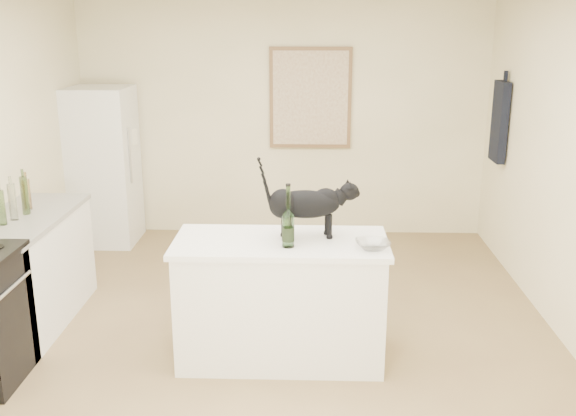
{
  "coord_description": "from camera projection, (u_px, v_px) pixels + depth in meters",
  "views": [
    {
      "loc": [
        0.3,
        -4.53,
        2.39
      ],
      "look_at": [
        0.15,
        -0.15,
        1.12
      ],
      "focal_mm": 40.9,
      "sensor_mm": 36.0,
      "label": 1
    }
  ],
  "objects": [
    {
      "name": "left_cabinets",
      "position": [
        29.0,
        273.0,
        5.26
      ],
      "size": [
        0.6,
        1.4,
        0.86
      ],
      "primitive_type": "cube",
      "color": "white",
      "rests_on": "floor"
    },
    {
      "name": "glass_bowl",
      "position": [
        373.0,
        245.0,
        4.4
      ],
      "size": [
        0.26,
        0.26,
        0.06
      ],
      "primitive_type": "imported",
      "rotation": [
        0.0,
        0.0,
        0.11
      ],
      "color": "silver",
      "rests_on": "island_top"
    },
    {
      "name": "island_top",
      "position": [
        281.0,
        243.0,
        4.58
      ],
      "size": [
        1.5,
        0.7,
        0.04
      ],
      "primitive_type": "cube",
      "color": "white",
      "rests_on": "island_base"
    },
    {
      "name": "island_base",
      "position": [
        281.0,
        302.0,
        4.71
      ],
      "size": [
        1.44,
        0.67,
        0.86
      ],
      "primitive_type": "cube",
      "color": "white",
      "rests_on": "floor"
    },
    {
      "name": "left_countertop",
      "position": [
        22.0,
        219.0,
        5.13
      ],
      "size": [
        0.62,
        1.44,
        0.04
      ],
      "primitive_type": "cube",
      "color": "gray",
      "rests_on": "left_cabinets"
    },
    {
      "name": "artwork_frame",
      "position": [
        310.0,
        98.0,
        7.19
      ],
      "size": [
        0.9,
        0.03,
        1.1
      ],
      "primitive_type": "cube",
      "color": "brown",
      "rests_on": "wall_back"
    },
    {
      "name": "wine_bottle",
      "position": [
        288.0,
        219.0,
        4.39
      ],
      "size": [
        0.09,
        0.09,
        0.39
      ],
      "primitive_type": "cylinder",
      "rotation": [
        0.0,
        0.0,
        -0.07
      ],
      "color": "#2E6327",
      "rests_on": "island_top"
    },
    {
      "name": "fridge",
      "position": [
        102.0,
        166.0,
        7.11
      ],
      "size": [
        0.68,
        0.68,
        1.7
      ],
      "primitive_type": "cube",
      "color": "white",
      "rests_on": "floor"
    },
    {
      "name": "counter_bottle_cluster",
      "position": [
        16.0,
        200.0,
        5.07
      ],
      "size": [
        0.12,
        0.48,
        0.3
      ],
      "color": "brown",
      "rests_on": "left_countertop"
    },
    {
      "name": "floor",
      "position": [
        269.0,
        343.0,
        5.02
      ],
      "size": [
        5.5,
        5.5,
        0.0
      ],
      "primitive_type": "plane",
      "color": "olive",
      "rests_on": "ground"
    },
    {
      "name": "wall_back",
      "position": [
        283.0,
        120.0,
        7.3
      ],
      "size": [
        4.5,
        0.0,
        4.5
      ],
      "primitive_type": "plane",
      "rotation": [
        1.57,
        0.0,
        0.0
      ],
      "color": "#FFF0C5",
      "rests_on": "ground"
    },
    {
      "name": "artwork_canvas",
      "position": [
        310.0,
        98.0,
        7.18
      ],
      "size": [
        0.82,
        0.0,
        1.02
      ],
      "primitive_type": "cube",
      "color": "beige",
      "rests_on": "wall_back"
    },
    {
      "name": "black_cat",
      "position": [
        305.0,
        208.0,
        4.57
      ],
      "size": [
        0.65,
        0.3,
        0.44
      ],
      "primitive_type": null,
      "rotation": [
        0.0,
        0.0,
        0.18
      ],
      "color": "black",
      "rests_on": "island_top"
    },
    {
      "name": "wall_front",
      "position": [
        211.0,
        385.0,
        2.02
      ],
      "size": [
        4.5,
        0.0,
        4.5
      ],
      "primitive_type": "plane",
      "rotation": [
        -1.57,
        0.0,
        0.0
      ],
      "color": "#FFF0C5",
      "rests_on": "ground"
    },
    {
      "name": "fridge_paper",
      "position": [
        133.0,
        137.0,
        7.04
      ],
      "size": [
        0.06,
        0.13,
        0.18
      ],
      "primitive_type": "cube",
      "rotation": [
        0.0,
        0.0,
        -0.41
      ],
      "color": "white",
      "rests_on": "fridge"
    },
    {
      "name": "hanging_garment",
      "position": [
        500.0,
        122.0,
        6.53
      ],
      "size": [
        0.08,
        0.34,
        0.8
      ],
      "primitive_type": "cube",
      "color": "black",
      "rests_on": "wall_right"
    }
  ]
}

